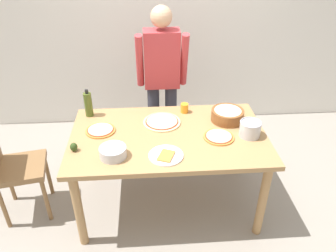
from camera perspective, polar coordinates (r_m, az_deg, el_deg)
name	(u,v)px	position (r m, az deg, el deg)	size (l,w,h in m)	color
ground	(168,202)	(3.18, 0.07, -12.97)	(8.00, 8.00, 0.00)	gray
wall_back	(158,18)	(3.97, -1.71, 18.12)	(5.60, 0.10, 2.60)	silver
dining_table	(168,144)	(2.75, 0.08, -3.04)	(1.60, 0.96, 0.76)	#A37A4C
person_cook	(162,77)	(3.28, -1.05, 8.45)	(0.49, 0.25, 1.62)	#2D2D38
chair_wooden_left	(9,163)	(3.04, -25.70, -5.80)	(0.46, 0.46, 0.95)	brown
pizza_raw_on_board	(162,122)	(2.85, -1.06, 0.73)	(0.32, 0.32, 0.02)	beige
pizza_cooked_on_tray	(101,130)	(2.79, -11.58, -0.71)	(0.25, 0.25, 0.02)	#C67A33
pizza_second_cooked	(219,137)	(2.69, 8.77, -1.83)	(0.25, 0.25, 0.02)	#C67A33
plate_with_slice	(166,155)	(2.45, -0.35, -5.11)	(0.26, 0.26, 0.02)	white
popcorn_bowl	(227,114)	(2.90, 10.23, 2.03)	(0.28, 0.28, 0.11)	brown
mixing_bowl_steel	(113,152)	(2.47, -9.49, -4.46)	(0.20, 0.20, 0.08)	#B7B7BC
olive_oil_bottle	(88,104)	(2.99, -13.60, 3.67)	(0.07, 0.07, 0.26)	#47561E
steel_pot	(250,129)	(2.73, 13.98, -0.45)	(0.17, 0.17, 0.13)	#B7B7BC
cup_orange	(184,108)	(3.00, 2.86, 3.12)	(0.07, 0.07, 0.09)	orange
avocado	(74,147)	(2.59, -15.97, -3.51)	(0.06, 0.06, 0.07)	#2D4219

